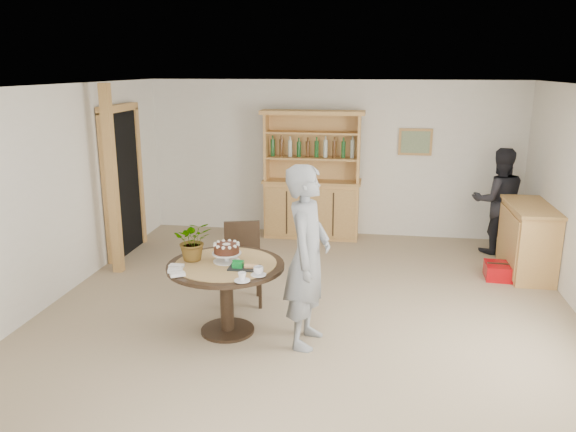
# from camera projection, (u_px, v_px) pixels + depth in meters

# --- Properties ---
(ground) EXTENTS (7.00, 7.00, 0.00)m
(ground) POSITION_uv_depth(u_px,v_px,m) (305.00, 323.00, 6.09)
(ground) COLOR #9E8A6C
(ground) RESTS_ON ground
(room_shell) EXTENTS (6.04, 7.04, 2.52)m
(room_shell) POSITION_uv_depth(u_px,v_px,m) (306.00, 164.00, 5.65)
(room_shell) COLOR white
(room_shell) RESTS_ON ground
(doorway) EXTENTS (0.13, 1.10, 2.18)m
(doorway) POSITION_uv_depth(u_px,v_px,m) (123.00, 180.00, 8.15)
(doorway) COLOR black
(doorway) RESTS_ON ground
(pine_post) EXTENTS (0.12, 0.12, 2.50)m
(pine_post) POSITION_uv_depth(u_px,v_px,m) (112.00, 181.00, 7.32)
(pine_post) COLOR tan
(pine_post) RESTS_ON ground
(hutch) EXTENTS (1.62, 0.54, 2.04)m
(hutch) POSITION_uv_depth(u_px,v_px,m) (312.00, 195.00, 9.05)
(hutch) COLOR #DEA75D
(hutch) RESTS_ON ground
(sideboard) EXTENTS (0.54, 1.26, 0.94)m
(sideboard) POSITION_uv_depth(u_px,v_px,m) (528.00, 239.00, 7.47)
(sideboard) COLOR #DEA75D
(sideboard) RESTS_ON ground
(dining_table) EXTENTS (1.20, 1.20, 0.76)m
(dining_table) POSITION_uv_depth(u_px,v_px,m) (226.00, 277.00, 5.74)
(dining_table) COLOR black
(dining_table) RESTS_ON ground
(dining_chair) EXTENTS (0.52, 0.52, 0.95)m
(dining_chair) POSITION_uv_depth(u_px,v_px,m) (243.00, 258.00, 6.55)
(dining_chair) COLOR black
(dining_chair) RESTS_ON ground
(birthday_cake) EXTENTS (0.30, 0.30, 0.20)m
(birthday_cake) POSITION_uv_depth(u_px,v_px,m) (227.00, 250.00, 5.72)
(birthday_cake) COLOR white
(birthday_cake) RESTS_ON dining_table
(flower_vase) EXTENTS (0.47, 0.44, 0.42)m
(flower_vase) POSITION_uv_depth(u_px,v_px,m) (193.00, 240.00, 5.75)
(flower_vase) COLOR #3F7233
(flower_vase) RESTS_ON dining_table
(gift_tray) EXTENTS (0.30, 0.20, 0.08)m
(gift_tray) POSITION_uv_depth(u_px,v_px,m) (243.00, 266.00, 5.55)
(gift_tray) COLOR black
(gift_tray) RESTS_ON dining_table
(coffee_cup_a) EXTENTS (0.15, 0.15, 0.09)m
(coffee_cup_a) POSITION_uv_depth(u_px,v_px,m) (258.00, 271.00, 5.37)
(coffee_cup_a) COLOR white
(coffee_cup_a) RESTS_ON dining_table
(coffee_cup_b) EXTENTS (0.15, 0.15, 0.08)m
(coffee_cup_b) POSITION_uv_depth(u_px,v_px,m) (242.00, 277.00, 5.22)
(coffee_cup_b) COLOR white
(coffee_cup_b) RESTS_ON dining_table
(napkins) EXTENTS (0.24, 0.33, 0.03)m
(napkins) POSITION_uv_depth(u_px,v_px,m) (176.00, 270.00, 5.46)
(napkins) COLOR white
(napkins) RESTS_ON dining_table
(teen_boy) EXTENTS (0.52, 0.71, 1.81)m
(teen_boy) POSITION_uv_depth(u_px,v_px,m) (307.00, 257.00, 5.44)
(teen_boy) COLOR gray
(teen_boy) RESTS_ON ground
(adult_person) EXTENTS (0.81, 0.65, 1.57)m
(adult_person) POSITION_uv_depth(u_px,v_px,m) (498.00, 201.00, 8.23)
(adult_person) COLOR black
(adult_person) RESTS_ON ground
(red_suitcase) EXTENTS (0.62, 0.43, 0.21)m
(red_suitcase) POSITION_uv_depth(u_px,v_px,m) (509.00, 272.00, 7.33)
(red_suitcase) COLOR red
(red_suitcase) RESTS_ON ground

